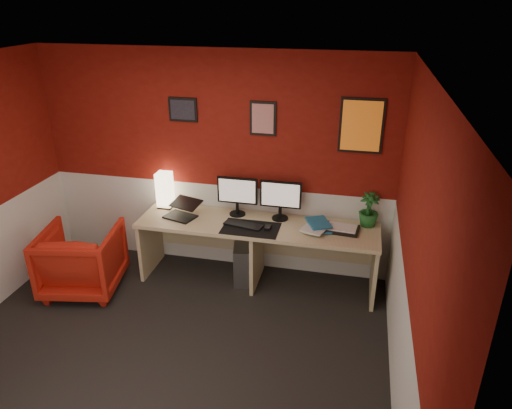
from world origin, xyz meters
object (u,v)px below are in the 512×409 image
at_px(desk, 257,253).
at_px(armchair, 82,259).
at_px(potted_plant, 369,210).
at_px(zen_tray, 342,229).
at_px(shoji_lamp, 165,191).
at_px(pc_tower, 243,261).
at_px(laptop, 180,208).
at_px(monitor_left, 237,191).
at_px(monitor_right, 280,195).

relative_size(desk, armchair, 3.25).
relative_size(desk, potted_plant, 7.00).
height_order(zen_tray, armchair, zen_tray).
distance_m(shoji_lamp, zen_tray, 2.04).
bearing_deg(shoji_lamp, pc_tower, -10.25).
relative_size(shoji_lamp, zen_tray, 1.14).
relative_size(laptop, armchair, 0.41).
height_order(shoji_lamp, pc_tower, shoji_lamp).
xyz_separation_m(monitor_left, armchair, (-1.56, -0.72, -0.66)).
xyz_separation_m(shoji_lamp, zen_tray, (2.03, -0.16, -0.18)).
bearing_deg(monitor_right, desk, -140.99).
distance_m(monitor_left, potted_plant, 1.43).
distance_m(laptop, monitor_left, 0.66).
bearing_deg(potted_plant, pc_tower, -171.76).
bearing_deg(monitor_left, shoji_lamp, 178.67).
xyz_separation_m(monitor_left, monitor_right, (0.48, -0.01, 0.00)).
bearing_deg(armchair, zen_tray, -178.35).
bearing_deg(shoji_lamp, monitor_right, -1.09).
xyz_separation_m(shoji_lamp, monitor_left, (0.86, -0.02, 0.09)).
bearing_deg(laptop, potted_plant, 24.44).
xyz_separation_m(desk, zen_tray, (0.90, 0.04, 0.38)).
bearing_deg(monitor_left, desk, -34.54).
distance_m(desk, monitor_left, 0.73).
relative_size(desk, zen_tray, 7.43).
distance_m(potted_plant, pc_tower, 1.51).
bearing_deg(armchair, potted_plant, -176.12).
height_order(desk, laptop, laptop).
distance_m(laptop, pc_tower, 0.93).
xyz_separation_m(desk, armchair, (-1.83, -0.54, -0.00)).
relative_size(pc_tower, armchair, 0.56).
distance_m(monitor_right, armchair, 2.26).
xyz_separation_m(laptop, monitor_right, (1.08, 0.21, 0.18)).
relative_size(desk, shoji_lamp, 6.50).
height_order(potted_plant, pc_tower, potted_plant).
bearing_deg(monitor_left, pc_tower, -56.82).
height_order(desk, shoji_lamp, shoji_lamp).
relative_size(desk, monitor_left, 4.48).
relative_size(shoji_lamp, laptop, 1.21).
distance_m(shoji_lamp, pc_tower, 1.21).
distance_m(desk, shoji_lamp, 1.28).
distance_m(potted_plant, armchair, 3.13).
height_order(shoji_lamp, zen_tray, shoji_lamp).
xyz_separation_m(laptop, zen_tray, (1.76, 0.07, -0.09)).
height_order(shoji_lamp, armchair, shoji_lamp).
distance_m(shoji_lamp, monitor_right, 1.35).
bearing_deg(zen_tray, potted_plant, 34.42).
bearing_deg(desk, monitor_right, 39.01).
distance_m(monitor_left, pc_tower, 0.82).
bearing_deg(desk, shoji_lamp, 169.79).
bearing_deg(monitor_left, laptop, -160.43).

